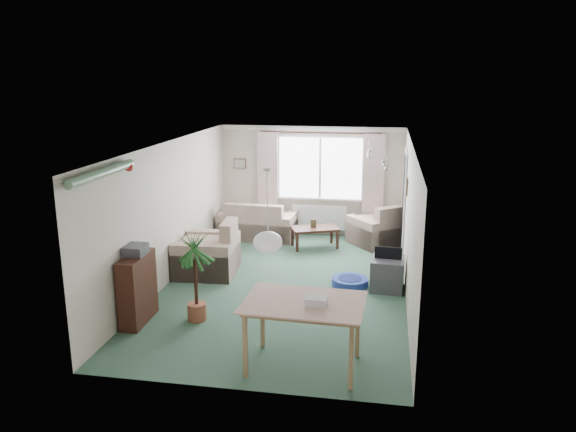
% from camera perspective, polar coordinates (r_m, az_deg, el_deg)
% --- Properties ---
extents(ground, '(6.50, 6.50, 0.00)m').
position_cam_1_polar(ground, '(9.57, -0.31, -7.13)').
color(ground, '#315240').
extents(window, '(1.80, 0.03, 1.30)m').
position_cam_1_polar(window, '(12.24, 3.30, 4.89)').
color(window, white).
extents(curtain_rod, '(2.60, 0.03, 0.03)m').
position_cam_1_polar(curtain_rod, '(12.06, 3.31, 8.44)').
color(curtain_rod, black).
extents(curtain_left, '(0.45, 0.08, 2.00)m').
position_cam_1_polar(curtain_left, '(12.37, -2.08, 3.92)').
color(curtain_left, beige).
extents(curtain_right, '(0.45, 0.08, 2.00)m').
position_cam_1_polar(curtain_right, '(12.11, 8.65, 3.54)').
color(curtain_right, beige).
extents(radiator, '(1.20, 0.10, 0.55)m').
position_cam_1_polar(radiator, '(12.43, 3.20, -0.14)').
color(radiator, white).
extents(doorway, '(0.03, 0.95, 2.00)m').
position_cam_1_polar(doorway, '(11.26, 11.70, 1.19)').
color(doorway, black).
extents(pendant_lamp, '(0.36, 0.36, 0.36)m').
position_cam_1_polar(pendant_lamp, '(6.92, -2.08, -2.67)').
color(pendant_lamp, white).
extents(tinsel_garland, '(1.60, 1.60, 0.12)m').
position_cam_1_polar(tinsel_garland, '(7.46, -18.33, 4.18)').
color(tinsel_garland, '#196626').
extents(bauble_cluster_a, '(0.20, 0.20, 0.20)m').
position_cam_1_polar(bauble_cluster_a, '(9.76, 8.21, 6.64)').
color(bauble_cluster_a, silver).
extents(bauble_cluster_b, '(0.20, 0.20, 0.20)m').
position_cam_1_polar(bauble_cluster_b, '(8.56, 9.95, 5.51)').
color(bauble_cluster_b, silver).
extents(wall_picture_back, '(0.28, 0.03, 0.22)m').
position_cam_1_polar(wall_picture_back, '(12.57, -4.91, 5.34)').
color(wall_picture_back, brown).
extents(wall_picture_right, '(0.03, 0.24, 0.30)m').
position_cam_1_polar(wall_picture_right, '(10.16, 11.97, 2.95)').
color(wall_picture_right, brown).
extents(sofa, '(1.66, 0.93, 0.81)m').
position_cam_1_polar(sofa, '(12.22, -3.10, -0.36)').
color(sofa, beige).
rests_on(sofa, ground).
extents(armchair_corner, '(1.33, 1.32, 0.87)m').
position_cam_1_polar(armchair_corner, '(11.89, 9.05, -0.80)').
color(armchair_corner, '#C5AF95').
rests_on(armchair_corner, ground).
extents(armchair_left, '(1.10, 1.15, 0.97)m').
position_cam_1_polar(armchair_left, '(10.14, -8.29, -3.12)').
color(armchair_left, beige).
rests_on(armchair_left, ground).
extents(coffee_table, '(1.07, 0.84, 0.43)m').
position_cam_1_polar(coffee_table, '(11.59, 2.73, -2.18)').
color(coffee_table, black).
rests_on(coffee_table, ground).
extents(photo_frame, '(0.12, 0.04, 0.16)m').
position_cam_1_polar(photo_frame, '(11.53, 2.60, -0.75)').
color(photo_frame, '#4C3D27').
rests_on(photo_frame, coffee_table).
extents(bookshelf, '(0.29, 0.82, 1.00)m').
position_cam_1_polar(bookshelf, '(8.39, -15.05, -7.15)').
color(bookshelf, black).
rests_on(bookshelf, ground).
extents(hifi_box, '(0.29, 0.36, 0.14)m').
position_cam_1_polar(hifi_box, '(8.25, -15.24, -3.34)').
color(hifi_box, '#3C3C41').
rests_on(hifi_box, bookshelf).
extents(houseplant, '(0.62, 0.62, 1.36)m').
position_cam_1_polar(houseplant, '(8.19, -9.38, -6.01)').
color(houseplant, '#1A4B28').
rests_on(houseplant, ground).
extents(dining_table, '(1.38, 0.95, 0.84)m').
position_cam_1_polar(dining_table, '(6.95, 1.60, -12.00)').
color(dining_table, '#A18C57').
rests_on(dining_table, ground).
extents(gift_box, '(0.26, 0.19, 0.12)m').
position_cam_1_polar(gift_box, '(6.65, 2.90, -8.74)').
color(gift_box, silver).
rests_on(gift_box, dining_table).
extents(tv_cube, '(0.57, 0.62, 0.53)m').
position_cam_1_polar(tv_cube, '(9.50, 10.06, -5.81)').
color(tv_cube, '#37383C').
rests_on(tv_cube, ground).
extents(pet_bed, '(0.68, 0.68, 0.12)m').
position_cam_1_polar(pet_bed, '(9.65, 6.31, -6.64)').
color(pet_bed, '#212E99').
rests_on(pet_bed, ground).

